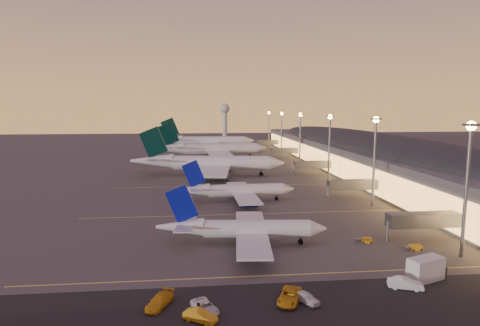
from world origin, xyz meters
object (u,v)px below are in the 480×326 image
(airliner_narrow_south, at_px, (242,229))
(service_van_f, at_px, (160,301))
(airliner_wide_far, at_px, (205,141))
(service_van_e, at_px, (405,283))
(service_van_c, at_px, (306,297))
(baggage_tug_a, at_px, (365,240))
(radar_tower, at_px, (225,115))
(service_van_a, at_px, (205,307))
(catering_truck_a, at_px, (427,269))
(airliner_wide_mid, at_px, (210,149))
(baggage_tug_b, at_px, (413,248))
(service_van_d, at_px, (290,296))
(service_van_b, at_px, (200,316))
(airliner_wide_near, at_px, (208,163))
(airliner_narrow_north, at_px, (236,191))

(airliner_narrow_south, xyz_separation_m, service_van_f, (-14.54, -25.12, -2.46))
(airliner_wide_far, relative_size, service_van_e, 12.84)
(airliner_wide_far, distance_m, service_van_c, 222.89)
(airliner_narrow_south, bearing_deg, baggage_tug_a, 2.03)
(radar_tower, relative_size, service_van_c, 7.16)
(service_van_a, bearing_deg, airliner_wide_far, 64.22)
(airliner_wide_far, bearing_deg, catering_truck_a, -77.95)
(airliner_narrow_south, height_order, airliner_wide_mid, airliner_wide_mid)
(baggage_tug_b, relative_size, service_van_d, 0.57)
(radar_tower, height_order, service_van_f, radar_tower)
(baggage_tug_b, bearing_deg, service_van_b, -155.50)
(radar_tower, distance_m, service_van_b, 320.21)
(airliner_wide_mid, height_order, radar_tower, radar_tower)
(airliner_wide_near, height_order, service_van_c, airliner_wide_near)
(airliner_wide_mid, distance_m, service_van_c, 169.87)
(airliner_narrow_south, distance_m, service_van_d, 26.09)
(service_van_a, bearing_deg, airliner_narrow_south, 48.64)
(airliner_narrow_south, distance_m, service_van_a, 28.68)
(service_van_d, bearing_deg, service_van_f, -157.88)
(airliner_wide_far, xyz_separation_m, radar_tower, (19.76, 92.38, 16.22))
(baggage_tug_a, relative_size, service_van_c, 0.77)
(baggage_tug_b, distance_m, service_van_c, 33.33)
(baggage_tug_b, bearing_deg, airliner_wide_mid, 99.91)
(service_van_c, xyz_separation_m, service_van_e, (16.73, 2.83, 0.11))
(airliner_wide_far, distance_m, service_van_a, 223.91)
(catering_truck_a, xyz_separation_m, service_van_a, (-36.80, -7.02, -1.05))
(airliner_narrow_south, bearing_deg, airliner_wide_near, 98.64)
(airliner_wide_near, xyz_separation_m, radar_tower, (20.34, 201.93, 16.52))
(airliner_wide_far, height_order, service_van_c, airliner_wide_far)
(airliner_narrow_north, height_order, service_van_c, airliner_narrow_north)
(service_van_a, distance_m, service_van_e, 31.77)
(airliner_wide_mid, distance_m, catering_truck_a, 166.80)
(baggage_tug_a, relative_size, service_van_d, 0.56)
(airliner_narrow_north, xyz_separation_m, service_van_e, (21.07, -61.97, -2.49))
(baggage_tug_a, distance_m, service_van_a, 42.87)
(airliner_narrow_north, distance_m, airliner_wide_near, 48.82)
(airliner_wide_near, relative_size, baggage_tug_b, 18.43)
(radar_tower, xyz_separation_m, catering_truck_a, (13.53, -309.18, -20.08))
(airliner_wide_near, height_order, radar_tower, radar_tower)
(airliner_narrow_south, bearing_deg, baggage_tug_b, -6.27)
(airliner_wide_far, relative_size, catering_truck_a, 9.39)
(airliner_wide_near, distance_m, service_van_e, 113.90)
(service_van_b, bearing_deg, service_van_e, -47.87)
(service_van_b, distance_m, service_van_e, 32.82)
(radar_tower, distance_m, baggage_tug_a, 291.26)
(airliner_narrow_north, distance_m, baggage_tug_a, 46.71)
(airliner_wide_mid, relative_size, baggage_tug_b, 18.65)
(airliner_wide_near, distance_m, airliner_wide_far, 109.56)
(airliner_wide_far, relative_size, service_van_b, 14.58)
(airliner_narrow_south, height_order, service_van_a, airliner_narrow_south)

